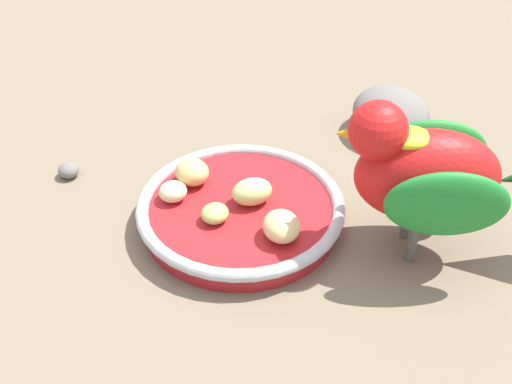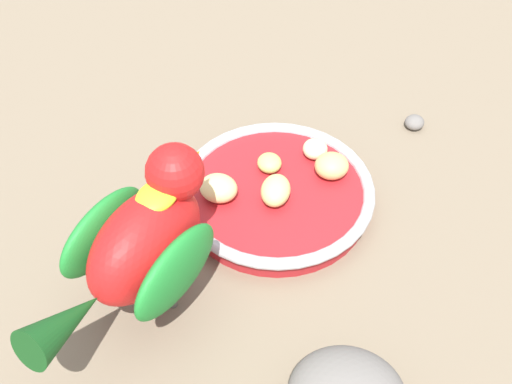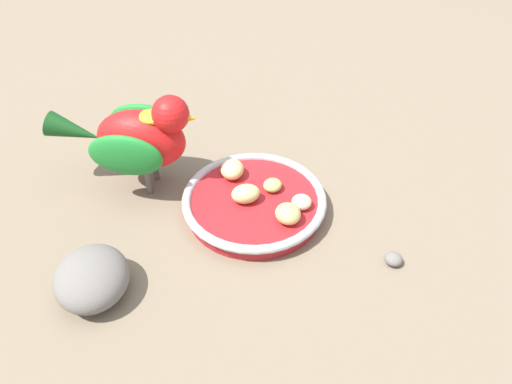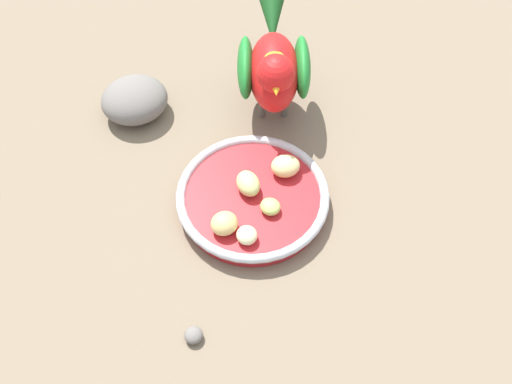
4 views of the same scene
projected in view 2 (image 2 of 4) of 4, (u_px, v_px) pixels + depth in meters
name	position (u px, v px, depth m)	size (l,w,h in m)	color
ground_plane	(269.00, 204.00, 0.75)	(4.00, 4.00, 0.00)	#756651
feeding_bowl	(275.00, 198.00, 0.74)	(0.20, 0.20, 0.03)	#AD1E23
apple_piece_0	(276.00, 190.00, 0.72)	(0.04, 0.03, 0.03)	#C6D17A
apple_piece_1	(332.00, 166.00, 0.74)	(0.04, 0.03, 0.02)	tan
apple_piece_2	(269.00, 163.00, 0.75)	(0.03, 0.03, 0.02)	#B2CC66
apple_piece_3	(219.00, 188.00, 0.72)	(0.04, 0.03, 0.03)	#E5C67F
apple_piece_4	(315.00, 149.00, 0.76)	(0.03, 0.03, 0.02)	beige
parrot	(142.00, 243.00, 0.60)	(0.13, 0.21, 0.15)	#59544C
pebble_0	(415.00, 122.00, 0.83)	(0.02, 0.02, 0.02)	slate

